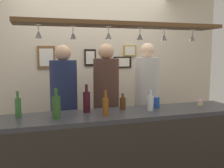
{
  "coord_description": "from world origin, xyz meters",
  "views": [
    {
      "loc": [
        -0.94,
        -2.89,
        1.64
      ],
      "look_at": [
        0.0,
        0.1,
        1.26
      ],
      "focal_mm": 41.37,
      "sensor_mm": 36.0,
      "label": 1
    }
  ],
  "objects_px": {
    "bottle_beer_brown_stubby": "(123,103)",
    "person_middle_brown_shirt": "(106,96)",
    "person_right_white_patterned_shirt": "(147,93)",
    "cupcake": "(200,102)",
    "bottle_beer_green_import": "(18,107)",
    "person_left_navy_shirt": "(64,99)",
    "drink_can": "(157,103)",
    "picture_frame_crest": "(90,58)",
    "picture_frame_lower_pair": "(123,62)",
    "picture_frame_caricature": "(46,57)",
    "bottle_champagne_green": "(56,107)",
    "bottle_wine_dark_red": "(87,101)",
    "bottle_beer_amber_tall": "(106,106)",
    "bottle_soda_clear": "(150,102)",
    "picture_frame_upper_small": "(130,51)"
  },
  "relations": [
    {
      "from": "bottle_beer_amber_tall",
      "to": "picture_frame_caricature",
      "type": "distance_m",
      "value": 1.63
    },
    {
      "from": "person_left_navy_shirt",
      "to": "picture_frame_caricature",
      "type": "bearing_deg",
      "value": 103.59
    },
    {
      "from": "bottle_beer_amber_tall",
      "to": "picture_frame_lower_pair",
      "type": "bearing_deg",
      "value": 64.37
    },
    {
      "from": "bottle_champagne_green",
      "to": "cupcake",
      "type": "distance_m",
      "value": 1.72
    },
    {
      "from": "bottle_beer_green_import",
      "to": "picture_frame_caricature",
      "type": "height_order",
      "value": "picture_frame_caricature"
    },
    {
      "from": "bottle_champagne_green",
      "to": "picture_frame_crest",
      "type": "xyz_separation_m",
      "value": [
        0.66,
        1.46,
        0.44
      ]
    },
    {
      "from": "person_left_navy_shirt",
      "to": "picture_frame_lower_pair",
      "type": "bearing_deg",
      "value": 33.3
    },
    {
      "from": "bottle_beer_amber_tall",
      "to": "bottle_wine_dark_red",
      "type": "bearing_deg",
      "value": 128.04
    },
    {
      "from": "person_left_navy_shirt",
      "to": "picture_frame_caricature",
      "type": "relative_size",
      "value": 5.11
    },
    {
      "from": "cupcake",
      "to": "picture_frame_caricature",
      "type": "height_order",
      "value": "picture_frame_caricature"
    },
    {
      "from": "person_middle_brown_shirt",
      "to": "person_left_navy_shirt",
      "type": "bearing_deg",
      "value": 180.0
    },
    {
      "from": "cupcake",
      "to": "picture_frame_crest",
      "type": "distance_m",
      "value": 1.79
    },
    {
      "from": "person_left_navy_shirt",
      "to": "drink_can",
      "type": "xyz_separation_m",
      "value": [
        0.99,
        -0.63,
        0.02
      ]
    },
    {
      "from": "bottle_champagne_green",
      "to": "picture_frame_caricature",
      "type": "xyz_separation_m",
      "value": [
        0.0,
        1.46,
        0.44
      ]
    },
    {
      "from": "bottle_beer_green_import",
      "to": "bottle_wine_dark_red",
      "type": "relative_size",
      "value": 0.87
    },
    {
      "from": "person_left_navy_shirt",
      "to": "drink_can",
      "type": "height_order",
      "value": "person_left_navy_shirt"
    },
    {
      "from": "bottle_wine_dark_red",
      "to": "cupcake",
      "type": "distance_m",
      "value": 1.39
    },
    {
      "from": "drink_can",
      "to": "bottle_beer_brown_stubby",
      "type": "bearing_deg",
      "value": 173.85
    },
    {
      "from": "bottle_beer_brown_stubby",
      "to": "person_middle_brown_shirt",
      "type": "bearing_deg",
      "value": 92.38
    },
    {
      "from": "person_middle_brown_shirt",
      "to": "picture_frame_crest",
      "type": "xyz_separation_m",
      "value": [
        -0.06,
        0.68,
        0.5
      ]
    },
    {
      "from": "bottle_soda_clear",
      "to": "picture_frame_caricature",
      "type": "height_order",
      "value": "picture_frame_caricature"
    },
    {
      "from": "bottle_champagne_green",
      "to": "picture_frame_lower_pair",
      "type": "xyz_separation_m",
      "value": [
        1.2,
        1.46,
        0.36
      ]
    },
    {
      "from": "person_right_white_patterned_shirt",
      "to": "picture_frame_crest",
      "type": "relative_size",
      "value": 6.81
    },
    {
      "from": "person_right_white_patterned_shirt",
      "to": "drink_can",
      "type": "xyz_separation_m",
      "value": [
        -0.17,
        -0.63,
        -0.01
      ]
    },
    {
      "from": "bottle_beer_green_import",
      "to": "person_middle_brown_shirt",
      "type": "bearing_deg",
      "value": 29.26
    },
    {
      "from": "person_left_navy_shirt",
      "to": "person_right_white_patterned_shirt",
      "type": "relative_size",
      "value": 0.98
    },
    {
      "from": "picture_frame_upper_small",
      "to": "picture_frame_crest",
      "type": "bearing_deg",
      "value": 180.0
    },
    {
      "from": "bottle_soda_clear",
      "to": "picture_frame_lower_pair",
      "type": "bearing_deg",
      "value": 82.59
    },
    {
      "from": "person_right_white_patterned_shirt",
      "to": "picture_frame_caricature",
      "type": "height_order",
      "value": "person_right_white_patterned_shirt"
    },
    {
      "from": "person_middle_brown_shirt",
      "to": "bottle_beer_brown_stubby",
      "type": "relative_size",
      "value": 9.76
    },
    {
      "from": "person_right_white_patterned_shirt",
      "to": "cupcake",
      "type": "height_order",
      "value": "person_right_white_patterned_shirt"
    },
    {
      "from": "bottle_beer_green_import",
      "to": "bottle_wine_dark_red",
      "type": "xyz_separation_m",
      "value": [
        0.69,
        0.0,
        0.01
      ]
    },
    {
      "from": "bottle_beer_amber_tall",
      "to": "drink_can",
      "type": "bearing_deg",
      "value": 14.77
    },
    {
      "from": "bottle_beer_green_import",
      "to": "bottle_champagne_green",
      "type": "bearing_deg",
      "value": -25.97
    },
    {
      "from": "person_middle_brown_shirt",
      "to": "picture_frame_caricature",
      "type": "distance_m",
      "value": 1.11
    },
    {
      "from": "cupcake",
      "to": "person_right_white_patterned_shirt",
      "type": "bearing_deg",
      "value": 120.77
    },
    {
      "from": "bottle_wine_dark_red",
      "to": "picture_frame_crest",
      "type": "relative_size",
      "value": 1.15
    },
    {
      "from": "bottle_beer_amber_tall",
      "to": "person_left_navy_shirt",
      "type": "bearing_deg",
      "value": 111.96
    },
    {
      "from": "person_middle_brown_shirt",
      "to": "bottle_champagne_green",
      "type": "bearing_deg",
      "value": -132.95
    },
    {
      "from": "picture_frame_lower_pair",
      "to": "person_right_white_patterned_shirt",
      "type": "bearing_deg",
      "value": -80.1
    },
    {
      "from": "drink_can",
      "to": "bottle_beer_amber_tall",
      "type": "bearing_deg",
      "value": -165.23
    },
    {
      "from": "bottle_beer_green_import",
      "to": "picture_frame_lower_pair",
      "type": "distance_m",
      "value": 2.05
    },
    {
      "from": "bottle_beer_brown_stubby",
      "to": "picture_frame_lower_pair",
      "type": "bearing_deg",
      "value": 70.42
    },
    {
      "from": "person_right_white_patterned_shirt",
      "to": "picture_frame_crest",
      "type": "xyz_separation_m",
      "value": [
        -0.66,
        0.68,
        0.49
      ]
    },
    {
      "from": "cupcake",
      "to": "picture_frame_crest",
      "type": "xyz_separation_m",
      "value": [
        -1.05,
        1.35,
        0.52
      ]
    },
    {
      "from": "bottle_champagne_green",
      "to": "picture_frame_lower_pair",
      "type": "height_order",
      "value": "picture_frame_lower_pair"
    },
    {
      "from": "picture_frame_upper_small",
      "to": "picture_frame_caricature",
      "type": "distance_m",
      "value": 1.33
    },
    {
      "from": "bottle_wine_dark_red",
      "to": "picture_frame_lower_pair",
      "type": "bearing_deg",
      "value": 56.01
    },
    {
      "from": "person_middle_brown_shirt",
      "to": "person_right_white_patterned_shirt",
      "type": "relative_size",
      "value": 0.99
    },
    {
      "from": "person_left_navy_shirt",
      "to": "bottle_wine_dark_red",
      "type": "relative_size",
      "value": 5.79
    }
  ]
}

